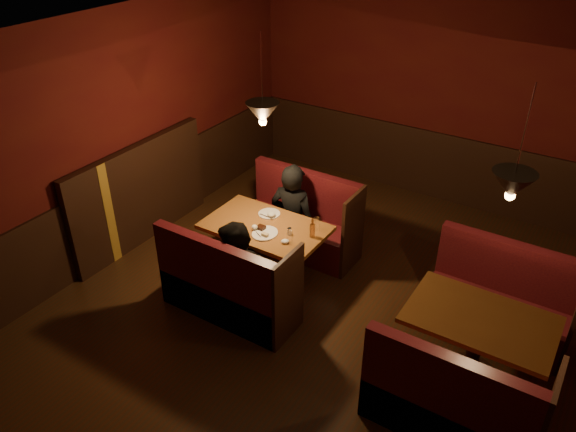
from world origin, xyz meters
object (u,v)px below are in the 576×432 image
Objects in this scene: main_bench_far at (303,226)px; second_bench_near at (449,409)px; diner_b at (237,259)px; main_table at (267,238)px; diner_a at (293,198)px; second_bench_far at (499,306)px; main_bench_near at (227,292)px; second_table at (478,334)px.

second_bench_near is at bearing -35.67° from main_bench_far.
main_bench_far is 1.53m from diner_b.
main_bench_far is at bearing 88.90° from main_table.
main_bench_far is 0.49m from diner_a.
diner_a reaches higher than main_table.
diner_b is at bearing -152.66° from second_bench_far.
diner_a reaches higher than second_bench_near.
main_bench_near is 0.95× the size of diner_a.
main_bench_near is at bearing -90.00° from main_bench_far.
main_table is 0.96× the size of second_bench_near.
main_bench_far is at bearing 157.56° from second_table.
diner_a is (-0.05, -0.16, 0.46)m from main_bench_far.
second_table is at bearing 23.00° from diner_b.
main_table is 0.73m from diner_b.
diner_a is at bearing 108.21° from diner_b.
second_bench_near reaches higher than main_table.
diner_b is (0.10, 0.07, 0.41)m from main_bench_near.
second_bench_far is at bearing -5.62° from main_bench_far.
main_bench_far is 1.02× the size of diner_b.
diner_b reaches higher than second_bench_near.
main_table is 2.56m from second_bench_far.
main_bench_far is at bearing 90.00° from main_bench_near.
second_bench_near is (2.47, -0.23, -0.00)m from main_bench_near.
second_table is at bearing 12.34° from main_bench_near.
main_bench_near is 0.43m from diner_b.
second_bench_far is (2.47, -0.24, -0.00)m from main_bench_far.
second_table is 2.65m from diner_a.
diner_a is at bearing 93.18° from main_table.
main_table is 0.86× the size of diner_a.
main_table is 0.91× the size of main_bench_far.
main_bench_near is at bearing -131.62° from diner_b.
second_table is 0.80m from second_bench_near.
main_table is 0.81m from main_bench_near.
second_bench_far reaches higher than second_table.
main_bench_far is 2.49m from second_bench_far.
diner_b is (0.15, -1.31, -0.05)m from diner_a.
diner_a is (-2.49, 0.85, 0.25)m from second_table.
main_bench_far is 3.05m from second_bench_near.
main_bench_far reaches higher than second_bench_far.
second_bench_far is 2.57m from diner_a.
diner_b reaches higher than second_table.
diner_a reaches higher than second_table.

